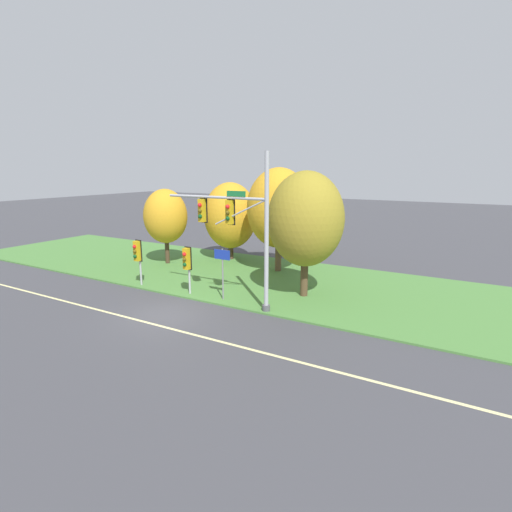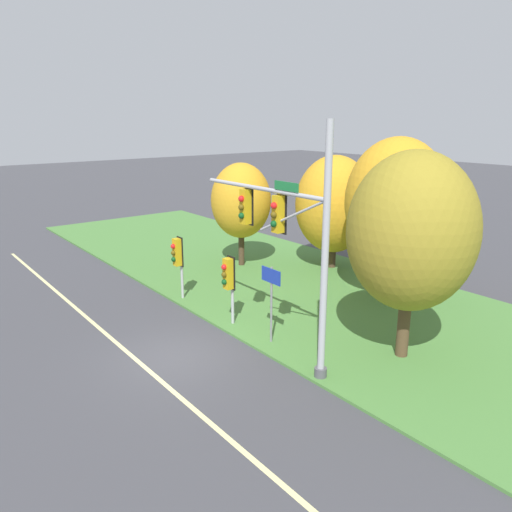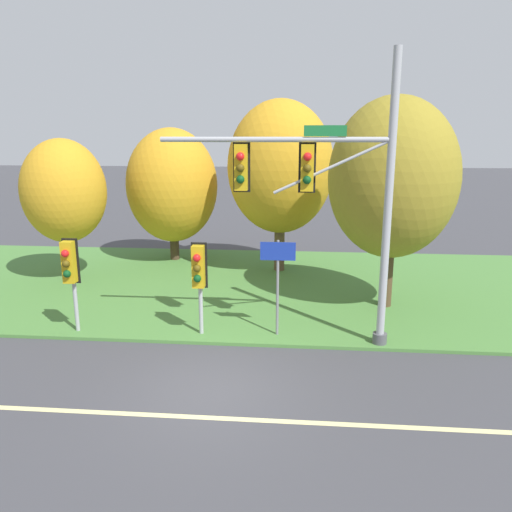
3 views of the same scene
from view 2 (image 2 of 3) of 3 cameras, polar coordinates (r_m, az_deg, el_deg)
The scene contains 11 objects.
ground_plane at distance 17.98m, azimuth -9.27°, elevation -11.16°, with size 160.00×160.00×0.00m, color #3D3D42.
lane_stripe at distance 17.51m, azimuth -12.78°, elevation -12.11°, with size 36.00×0.16×0.01m, color beige.
grass_verge at distance 22.68m, azimuth 9.32°, elevation -5.22°, with size 48.00×11.50×0.10m, color #477A38.
traffic_signal_mast at distance 15.89m, azimuth 3.86°, elevation 2.60°, with size 6.28×0.49×7.89m.
pedestrian_signal_near_kerb at distance 22.31m, azimuth -8.94°, elevation 0.07°, with size 0.46×0.55×2.85m.
pedestrian_signal_further_along at distance 19.32m, azimuth -3.14°, elevation -2.41°, with size 0.46×0.55×2.78m.
route_sign_post at distance 17.79m, azimuth 1.75°, elevation -4.08°, with size 1.01×0.08×2.85m.
tree_nearest_road at distance 26.99m, azimuth -1.72°, elevation 6.32°, with size 3.24×3.24×5.62m.
tree_left_of_mast at distance 26.91m, azimuth 8.92°, elevation 5.85°, with size 4.13×4.13×6.05m.
tree_behind_signpost at distance 22.47m, azimuth 15.71°, elevation 6.00°, with size 4.40×4.40×7.17m.
tree_mid_verge at distance 16.85m, azimuth 17.36°, elevation 2.63°, with size 4.19×4.19×6.99m.
Camera 2 is at (14.23, -7.50, 8.04)m, focal length 35.00 mm.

